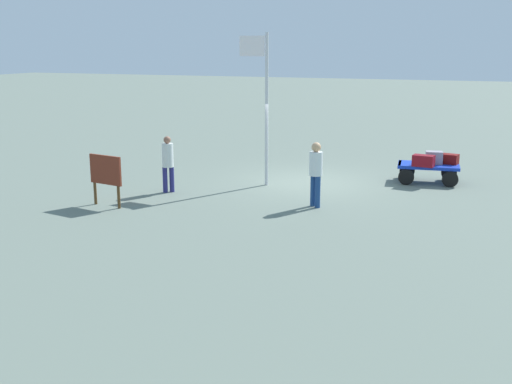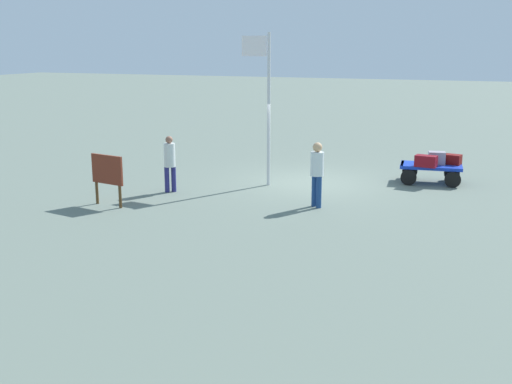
{
  "view_description": "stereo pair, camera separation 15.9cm",
  "coord_description": "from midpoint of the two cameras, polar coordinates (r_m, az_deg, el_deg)",
  "views": [
    {
      "loc": [
        -5.29,
        18.93,
        4.29
      ],
      "look_at": [
        -0.46,
        6.0,
        1.04
      ],
      "focal_mm": 44.45,
      "sensor_mm": 36.0,
      "label": 1
    },
    {
      "loc": [
        -5.44,
        18.88,
        4.29
      ],
      "look_at": [
        -0.46,
        6.0,
        1.04
      ],
      "focal_mm": 44.45,
      "sensor_mm": 36.0,
      "label": 2
    }
  ],
  "objects": [
    {
      "name": "ground_plane",
      "position": [
        20.12,
        4.53,
        0.89
      ],
      "size": [
        120.0,
        120.0,
        0.0
      ],
      "primitive_type": "plane",
      "color": "slate"
    },
    {
      "name": "suitcase_olive",
      "position": [
        20.66,
        15.52,
        2.99
      ],
      "size": [
        0.56,
        0.45,
        0.4
      ],
      "color": "gray",
      "rests_on": "luggage_cart"
    },
    {
      "name": "luggage_cart",
      "position": [
        20.65,
        14.97,
        2.02
      ],
      "size": [
        1.97,
        1.35,
        0.59
      ],
      "color": "#1435BC",
      "rests_on": "ground"
    },
    {
      "name": "suitcase_grey",
      "position": [
        20.16,
        14.62,
        2.74
      ],
      "size": [
        0.69,
        0.45,
        0.35
      ],
      "color": "maroon",
      "rests_on": "luggage_cart"
    },
    {
      "name": "flagpole",
      "position": [
        19.3,
        0.4,
        8.75
      ],
      "size": [
        0.94,
        0.16,
        4.61
      ],
      "color": "silver",
      "rests_on": "ground"
    },
    {
      "name": "worker_trailing",
      "position": [
        18.71,
        -8.18,
        2.84
      ],
      "size": [
        0.46,
        0.46,
        1.66
      ],
      "color": "navy",
      "rests_on": "ground"
    },
    {
      "name": "suitcase_maroon",
      "position": [
        20.83,
        16.74,
        2.87
      ],
      "size": [
        0.64,
        0.47,
        0.31
      ],
      "color": "maroon",
      "rests_on": "luggage_cart"
    },
    {
      "name": "worker_lead",
      "position": [
        16.88,
        5.13,
        2.09
      ],
      "size": [
        0.49,
        0.49,
        1.75
      ],
      "color": "navy",
      "rests_on": "ground"
    },
    {
      "name": "signboard",
      "position": [
        17.39,
        -13.64,
        1.65
      ],
      "size": [
        1.07,
        0.27,
        1.39
      ],
      "color": "#4C3319",
      "rests_on": "ground"
    }
  ]
}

